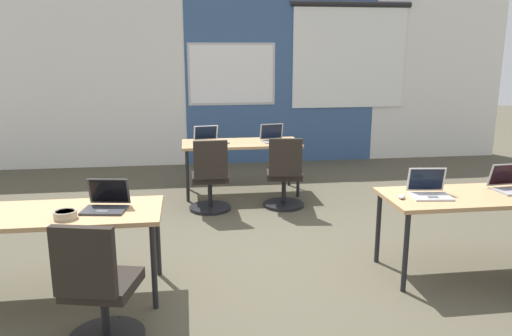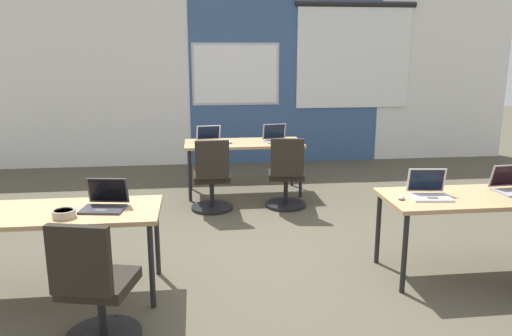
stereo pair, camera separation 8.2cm
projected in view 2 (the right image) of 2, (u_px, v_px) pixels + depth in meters
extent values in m
plane|color=#4C4738|center=(266.00, 255.00, 4.91)|extent=(24.00, 24.00, 0.00)
cube|color=silver|center=(232.00, 82.00, 8.64)|extent=(10.00, 0.20, 2.80)
cube|color=#385684|center=(286.00, 82.00, 8.65)|extent=(3.30, 0.01, 2.80)
cube|color=#B7B7BC|center=(236.00, 74.00, 8.50)|extent=(1.48, 0.02, 1.04)
cube|color=white|center=(236.00, 74.00, 8.50)|extent=(1.40, 0.02, 0.96)
cube|color=white|center=(354.00, 58.00, 8.67)|extent=(2.00, 0.02, 1.69)
cylinder|color=black|center=(356.00, 4.00, 8.46)|extent=(2.10, 0.10, 0.10)
cube|color=tan|center=(57.00, 213.00, 3.96)|extent=(1.60, 0.70, 0.04)
cylinder|color=black|center=(152.00, 266.00, 3.84)|extent=(0.04, 0.04, 0.68)
cylinder|color=black|center=(157.00, 238.00, 4.42)|extent=(0.04, 0.04, 0.68)
cube|color=tan|center=(475.00, 197.00, 4.37)|extent=(1.60, 0.70, 0.04)
cylinder|color=black|center=(404.00, 254.00, 4.08)|extent=(0.04, 0.04, 0.68)
cylinder|color=black|center=(378.00, 228.00, 4.65)|extent=(0.04, 0.04, 0.68)
cube|color=tan|center=(244.00, 143.00, 6.87)|extent=(1.60, 0.70, 0.04)
cylinder|color=black|center=(190.00, 176.00, 6.57)|extent=(0.04, 0.04, 0.68)
cylinder|color=black|center=(301.00, 173.00, 6.75)|extent=(0.04, 0.04, 0.68)
cylinder|color=black|center=(190.00, 166.00, 7.15)|extent=(0.04, 0.04, 0.68)
cylinder|color=black|center=(292.00, 163.00, 7.33)|extent=(0.04, 0.04, 0.68)
cube|color=#9E9EA3|center=(507.00, 176.00, 4.55)|extent=(0.33, 0.09, 0.21)
cube|color=black|center=(508.00, 176.00, 4.54)|extent=(0.30, 0.08, 0.19)
cube|color=silver|center=(431.00, 197.00, 4.28)|extent=(0.35, 0.27, 0.02)
cube|color=#4C4C4F|center=(433.00, 198.00, 4.22)|extent=(0.10, 0.07, 0.00)
cube|color=silver|center=(426.00, 180.00, 4.38)|extent=(0.33, 0.09, 0.22)
cube|color=black|center=(426.00, 180.00, 4.38)|extent=(0.30, 0.08, 0.19)
ellipsoid|color=#B2B2B7|center=(401.00, 197.00, 4.25)|extent=(0.09, 0.11, 0.03)
cube|color=#333338|center=(103.00, 209.00, 3.96)|extent=(0.36, 0.28, 0.02)
cube|color=#4C4C4F|center=(101.00, 210.00, 3.90)|extent=(0.10, 0.07, 0.00)
cube|color=#333338|center=(108.00, 190.00, 4.07)|extent=(0.34, 0.11, 0.22)
cube|color=black|center=(108.00, 190.00, 4.06)|extent=(0.30, 0.09, 0.19)
cylinder|color=black|center=(104.00, 336.00, 3.48)|extent=(0.52, 0.52, 0.04)
cylinder|color=black|center=(102.00, 311.00, 3.44)|extent=(0.06, 0.06, 0.34)
cube|color=black|center=(100.00, 283.00, 3.39)|extent=(0.53, 0.53, 0.08)
cube|color=black|center=(79.00, 261.00, 3.09)|extent=(0.40, 0.16, 0.46)
sphere|color=black|center=(117.00, 318.00, 3.71)|extent=(0.04, 0.04, 0.04)
cube|color=#9E9EA3|center=(277.00, 141.00, 6.87)|extent=(0.36, 0.28, 0.02)
cube|color=#4C4C4F|center=(279.00, 141.00, 6.82)|extent=(0.10, 0.07, 0.00)
cube|color=#9E9EA3|center=(274.00, 131.00, 6.97)|extent=(0.33, 0.11, 0.22)
cube|color=black|center=(274.00, 131.00, 6.96)|extent=(0.30, 0.09, 0.19)
ellipsoid|color=silver|center=(294.00, 140.00, 6.89)|extent=(0.07, 0.11, 0.03)
cylinder|color=black|center=(286.00, 205.00, 6.43)|extent=(0.52, 0.52, 0.04)
cylinder|color=black|center=(286.00, 190.00, 6.38)|extent=(0.06, 0.06, 0.34)
cube|color=black|center=(286.00, 174.00, 6.33)|extent=(0.50, 0.50, 0.08)
cube|color=black|center=(287.00, 158.00, 6.03)|extent=(0.40, 0.11, 0.46)
sphere|color=black|center=(285.00, 199.00, 6.65)|extent=(0.04, 0.04, 0.04)
sphere|color=black|center=(303.00, 206.00, 6.35)|extent=(0.04, 0.04, 0.04)
sphere|color=black|center=(268.00, 206.00, 6.36)|extent=(0.04, 0.04, 0.04)
cube|color=silver|center=(211.00, 142.00, 6.79)|extent=(0.36, 0.27, 0.02)
cube|color=#4C4C4F|center=(211.00, 142.00, 6.74)|extent=(0.10, 0.07, 0.00)
cube|color=silver|center=(208.00, 133.00, 6.91)|extent=(0.34, 0.13, 0.21)
cube|color=black|center=(209.00, 132.00, 6.91)|extent=(0.30, 0.11, 0.18)
ellipsoid|color=#B2B2B7|center=(230.00, 142.00, 6.78)|extent=(0.08, 0.11, 0.03)
cylinder|color=black|center=(212.00, 208.00, 6.31)|extent=(0.52, 0.52, 0.04)
cylinder|color=black|center=(212.00, 193.00, 6.27)|extent=(0.06, 0.06, 0.34)
cube|color=black|center=(212.00, 177.00, 6.22)|extent=(0.45, 0.45, 0.08)
cube|color=black|center=(212.00, 160.00, 5.91)|extent=(0.40, 0.07, 0.46)
sphere|color=black|center=(211.00, 202.00, 6.53)|extent=(0.04, 0.04, 0.04)
sphere|color=black|center=(230.00, 208.00, 6.27)|extent=(0.04, 0.04, 0.04)
sphere|color=black|center=(194.00, 210.00, 6.21)|extent=(0.04, 0.04, 0.04)
cylinder|color=tan|center=(64.00, 214.00, 3.79)|extent=(0.17, 0.17, 0.05)
torus|color=tan|center=(64.00, 210.00, 3.78)|extent=(0.18, 0.18, 0.02)
cylinder|color=gold|center=(64.00, 211.00, 3.78)|extent=(0.14, 0.14, 0.01)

